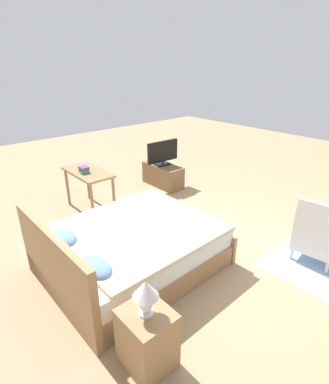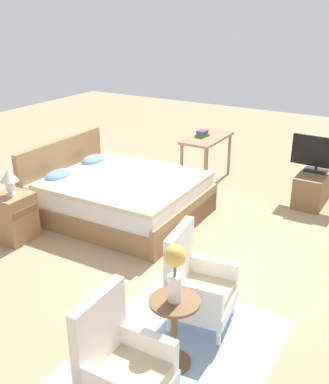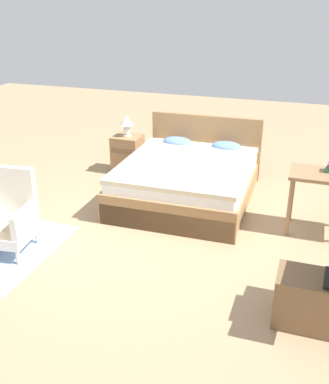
# 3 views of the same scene
# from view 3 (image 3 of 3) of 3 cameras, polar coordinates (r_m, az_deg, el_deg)

# --- Properties ---
(ground_plane) EXTENTS (16.00, 16.00, 0.00)m
(ground_plane) POSITION_cam_3_polar(r_m,az_deg,el_deg) (5.48, -1.60, -5.14)
(ground_plane) COLOR #A38460
(bed) EXTENTS (1.76, 2.16, 0.96)m
(bed) POSITION_cam_3_polar(r_m,az_deg,el_deg) (6.28, 3.09, 1.74)
(bed) COLOR #997047
(bed) RESTS_ON ground_plane
(armchair_by_window_right) EXTENTS (0.61, 0.61, 0.92)m
(armchair_by_window_right) POSITION_cam_3_polar(r_m,az_deg,el_deg) (5.26, -19.25, -3.16)
(armchair_by_window_right) COLOR white
(armchair_by_window_right) RESTS_ON floor_rug
(nightstand) EXTENTS (0.44, 0.41, 0.60)m
(nightstand) POSITION_cam_3_polar(r_m,az_deg,el_deg) (7.27, -4.71, 4.83)
(nightstand) COLOR #997047
(nightstand) RESTS_ON ground_plane
(table_lamp) EXTENTS (0.22, 0.22, 0.33)m
(table_lamp) POSITION_cam_3_polar(r_m,az_deg,el_deg) (7.12, -4.84, 8.74)
(table_lamp) COLOR silver
(table_lamp) RESTS_ON nightstand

